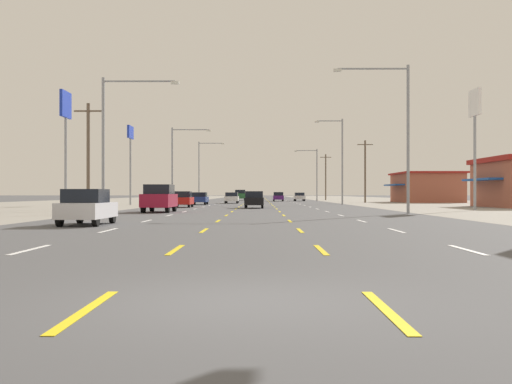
# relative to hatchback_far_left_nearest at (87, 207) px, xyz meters

# --- Properties ---
(ground_plane) EXTENTS (572.00, 572.00, 0.00)m
(ground_plane) POSITION_rel_hatchback_far_left_nearest_xyz_m (7.13, 47.59, -0.78)
(ground_plane) COLOR #4C4C4F
(lot_apron_left) EXTENTS (28.00, 440.00, 0.01)m
(lot_apron_left) POSITION_rel_hatchback_far_left_nearest_xyz_m (-17.62, 47.59, -0.78)
(lot_apron_left) COLOR gray
(lot_apron_left) RESTS_ON ground
(lot_apron_right) EXTENTS (28.00, 440.00, 0.01)m
(lot_apron_right) POSITION_rel_hatchback_far_left_nearest_xyz_m (31.88, 47.59, -0.78)
(lot_apron_right) COLOR gray
(lot_apron_right) RESTS_ON ground
(lane_markings) EXTENTS (10.64, 227.60, 0.01)m
(lane_markings) POSITION_rel_hatchback_far_left_nearest_xyz_m (7.13, 86.09, -0.78)
(lane_markings) COLOR white
(lane_markings) RESTS_ON ground
(signal_span_wire) EXTENTS (25.68, 0.52, 8.81)m
(signal_span_wire) POSITION_rel_hatchback_far_left_nearest_xyz_m (7.12, -12.12, 4.60)
(signal_span_wire) COLOR brown
(signal_span_wire) RESTS_ON ground
(hatchback_far_left_nearest) EXTENTS (1.72, 3.90, 1.54)m
(hatchback_far_left_nearest) POSITION_rel_hatchback_far_left_nearest_xyz_m (0.00, 0.00, 0.00)
(hatchback_far_left_nearest) COLOR silver
(hatchback_far_left_nearest) RESTS_ON ground
(suv_far_left_near) EXTENTS (1.98, 4.90, 1.98)m
(suv_far_left_near) POSITION_rel_hatchback_far_left_nearest_xyz_m (0.22, 17.52, 0.24)
(suv_far_left_near) COLOR maroon
(suv_far_left_near) RESTS_ON ground
(hatchback_center_turn_mid) EXTENTS (1.72, 3.90, 1.54)m
(hatchback_center_turn_mid) POSITION_rel_hatchback_far_left_nearest_xyz_m (6.92, 29.22, 0.00)
(hatchback_center_turn_mid) COLOR black
(hatchback_center_turn_mid) RESTS_ON ground
(hatchback_far_left_midfar) EXTENTS (1.72, 3.90, 1.54)m
(hatchback_far_left_midfar) POSITION_rel_hatchback_far_left_nearest_xyz_m (0.04, 32.27, 0.00)
(hatchback_far_left_midfar) COLOR red
(hatchback_far_left_midfar) RESTS_ON ground
(sedan_far_left_far) EXTENTS (1.80, 4.50, 1.46)m
(sedan_far_left_far) POSITION_rel_hatchback_far_left_nearest_xyz_m (0.31, 45.80, -0.03)
(sedan_far_left_far) COLOR navy
(sedan_far_left_far) RESTS_ON ground
(sedan_inner_left_farther) EXTENTS (1.80, 4.50, 1.46)m
(sedan_inner_left_farther) POSITION_rel_hatchback_far_left_nearest_xyz_m (3.68, 55.51, -0.03)
(sedan_inner_left_farther) COLOR white
(sedan_inner_left_farther) RESTS_ON ground
(hatchback_inner_right_farthest) EXTENTS (1.72, 3.90, 1.54)m
(hatchback_inner_right_farthest) POSITION_rel_hatchback_far_left_nearest_xyz_m (10.55, 75.09, 0.00)
(hatchback_inner_right_farthest) COLOR #4C196B
(hatchback_inner_right_farthest) RESTS_ON ground
(sedan_far_right_distant_a) EXTENTS (1.80, 4.50, 1.46)m
(sedan_far_right_distant_a) POSITION_rel_hatchback_far_left_nearest_xyz_m (14.31, 78.89, -0.03)
(sedan_far_right_distant_a) COLOR white
(sedan_far_right_distant_a) RESTS_ON ground
(suv_inner_left_distant_b) EXTENTS (1.98, 4.90, 1.98)m
(suv_inner_left_distant_b) POSITION_rel_hatchback_far_left_nearest_xyz_m (3.82, 87.15, 0.24)
(suv_inner_left_distant_b) COLOR #235B2D
(suv_inner_left_distant_b) RESTS_ON ground
(storefront_right_row_2) EXTENTS (9.89, 12.09, 4.44)m
(storefront_right_row_2) POSITION_rel_hatchback_far_left_nearest_xyz_m (32.19, 64.21, 1.45)
(storefront_right_row_2) COLOR #A35642
(storefront_right_row_2) RESTS_ON ground
(pole_sign_left_row_1) EXTENTS (0.24, 2.42, 9.80)m
(pole_sign_left_row_1) POSITION_rel_hatchback_far_left_nearest_xyz_m (-8.65, 24.09, 6.82)
(pole_sign_left_row_1) COLOR gray
(pole_sign_left_row_1) RESTS_ON ground
(pole_sign_left_row_2) EXTENTS (0.24, 2.53, 9.19)m
(pole_sign_left_row_2) POSITION_rel_hatchback_far_left_nearest_xyz_m (-7.62, 44.47, 6.32)
(pole_sign_left_row_2) COLOR gray
(pole_sign_left_row_2) RESTS_ON ground
(pole_sign_right_row_1) EXTENTS (0.24, 2.29, 9.61)m
(pole_sign_right_row_1) POSITION_rel_hatchback_far_left_nearest_xyz_m (24.51, 22.21, 6.63)
(pole_sign_right_row_1) COLOR gray
(pole_sign_right_row_1) RESTS_ON ground
(streetlight_left_row_0) EXTENTS (5.16, 0.26, 9.08)m
(streetlight_left_row_0) POSITION_rel_hatchback_far_left_nearest_xyz_m (-2.40, 14.33, 4.63)
(streetlight_left_row_0) COLOR gray
(streetlight_left_row_0) RESTS_ON ground
(streetlight_right_row_0) EXTENTS (5.05, 0.26, 9.89)m
(streetlight_right_row_0) POSITION_rel_hatchback_far_left_nearest_xyz_m (16.73, 14.33, 5.04)
(streetlight_right_row_0) COLOR gray
(streetlight_right_row_0) RESTS_ON ground
(streetlight_left_row_1) EXTENTS (4.73, 0.26, 9.19)m
(streetlight_left_row_1) POSITION_rel_hatchback_far_left_nearest_xyz_m (-2.48, 46.27, 4.64)
(streetlight_left_row_1) COLOR gray
(streetlight_left_row_1) RESTS_ON ground
(streetlight_right_row_1) EXTENTS (3.38, 0.26, 10.23)m
(streetlight_right_row_1) POSITION_rel_hatchback_far_left_nearest_xyz_m (16.99, 46.27, 5.02)
(streetlight_right_row_1) COLOR gray
(streetlight_right_row_1) RESTS_ON ground
(streetlight_left_row_2) EXTENTS (4.47, 0.26, 10.21)m
(streetlight_left_row_2) POSITION_rel_hatchback_far_left_nearest_xyz_m (-2.56, 78.21, 5.14)
(streetlight_left_row_2) COLOR gray
(streetlight_left_row_2) RESTS_ON ground
(streetlight_right_row_2) EXTENTS (3.96, 0.26, 8.94)m
(streetlight_right_row_2) POSITION_rel_hatchback_far_left_nearest_xyz_m (16.87, 78.21, 4.42)
(streetlight_right_row_2) COLOR gray
(streetlight_right_row_2) RESTS_ON ground
(utility_pole_left_row_0) EXTENTS (2.20, 0.26, 8.31)m
(utility_pole_left_row_0) POSITION_rel_hatchback_far_left_nearest_xyz_m (-5.83, 20.77, 3.56)
(utility_pole_left_row_0) COLOR brown
(utility_pole_left_row_0) RESTS_ON ground
(utility_pole_right_row_1) EXTENTS (2.20, 0.26, 8.90)m
(utility_pole_right_row_1) POSITION_rel_hatchback_far_left_nearest_xyz_m (22.51, 60.67, 3.86)
(utility_pole_right_row_1) COLOR brown
(utility_pole_right_row_1) RESTS_ON ground
(utility_pole_right_row_2) EXTENTS (2.20, 0.26, 9.01)m
(utility_pole_right_row_2) POSITION_rel_hatchback_far_left_nearest_xyz_m (20.40, 92.97, 3.91)
(utility_pole_right_row_2) COLOR brown
(utility_pole_right_row_2) RESTS_ON ground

